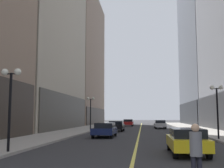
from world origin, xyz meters
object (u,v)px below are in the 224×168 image
object	(u,v)px
pedestrian_in_grey_suit	(196,150)
street_lamp_left_far	(91,106)
car_yellow	(187,140)
street_lamp_left_near	(11,91)
car_navy	(105,129)
street_lamp_right_mid	(217,100)
car_red	(128,122)
car_silver	(160,124)
car_black	(116,126)

from	to	relation	value
pedestrian_in_grey_suit	street_lamp_left_far	xyz separation A→B (m)	(-8.31, 27.98, 2.25)
car_yellow	street_lamp_left_near	world-z (taller)	street_lamp_left_near
car_navy	street_lamp_right_mid	bearing A→B (deg)	-15.60
car_yellow	car_red	size ratio (longest dim) A/B	0.96
street_lamp_left_near	street_lamp_right_mid	bearing A→B (deg)	36.44
car_silver	pedestrian_in_grey_suit	world-z (taller)	pedestrian_in_grey_suit
car_navy	pedestrian_in_grey_suit	distance (m)	18.48
pedestrian_in_grey_suit	street_lamp_left_near	world-z (taller)	street_lamp_left_near
car_navy	car_red	size ratio (longest dim) A/B	0.92
car_navy	street_lamp_right_mid	distance (m)	10.18
car_navy	car_red	world-z (taller)	same
street_lamp_left_near	street_lamp_right_mid	size ratio (longest dim) A/B	1.00
pedestrian_in_grey_suit	street_lamp_left_far	bearing A→B (deg)	106.55
car_yellow	car_black	bearing A→B (deg)	104.92
car_black	pedestrian_in_grey_suit	bearing A→B (deg)	-80.04
car_black	pedestrian_in_grey_suit	world-z (taller)	pedestrian_in_grey_suit
car_red	street_lamp_left_near	world-z (taller)	street_lamp_left_near
car_yellow	car_silver	xyz separation A→B (m)	(0.38, 29.87, 0.00)
car_yellow	car_black	distance (m)	22.02
car_red	pedestrian_in_grey_suit	bearing A→B (deg)	-84.64
car_silver	street_lamp_right_mid	size ratio (longest dim) A/B	1.07
car_yellow	car_navy	bearing A→B (deg)	117.49
car_silver	car_red	size ratio (longest dim) A/B	1.02
car_black	street_lamp_right_mid	xyz separation A→B (m)	(9.40, -12.85, 2.54)
car_navy	car_silver	distance (m)	19.78
pedestrian_in_grey_suit	street_lamp_left_near	size ratio (longest dim) A/B	0.39
car_silver	street_lamp_left_near	xyz separation A→B (m)	(-9.45, -30.90, 2.54)
car_navy	street_lamp_left_far	xyz separation A→B (m)	(-3.30, 10.19, 2.54)
car_red	pedestrian_in_grey_suit	distance (m)	46.63
car_silver	street_lamp_right_mid	xyz separation A→B (m)	(3.35, -21.45, 2.54)
street_lamp_left_near	street_lamp_left_far	size ratio (longest dim) A/B	1.00
car_black	street_lamp_left_near	size ratio (longest dim) A/B	0.98
car_silver	car_navy	bearing A→B (deg)	-108.11
car_silver	car_red	world-z (taller)	same
car_navy	car_silver	size ratio (longest dim) A/B	0.90
car_black	street_lamp_left_far	size ratio (longest dim) A/B	0.98
street_lamp_left_far	street_lamp_right_mid	world-z (taller)	same
car_navy	street_lamp_left_far	distance (m)	11.01
street_lamp_left_near	street_lamp_left_far	distance (m)	22.29
car_silver	street_lamp_left_far	distance (m)	13.03
pedestrian_in_grey_suit	street_lamp_left_near	xyz separation A→B (m)	(-8.31, 5.68, 2.25)
car_black	street_lamp_left_near	bearing A→B (deg)	-98.66
car_yellow	street_lamp_left_near	bearing A→B (deg)	-173.53
car_black	car_red	distance (m)	18.44
car_yellow	street_lamp_right_mid	xyz separation A→B (m)	(3.73, 8.42, 2.54)
car_red	car_yellow	bearing A→B (deg)	-82.67
car_yellow	car_black	size ratio (longest dim) A/B	1.03
car_black	car_silver	world-z (taller)	same
street_lamp_left_far	car_black	bearing A→B (deg)	0.13
car_navy	car_red	distance (m)	28.64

